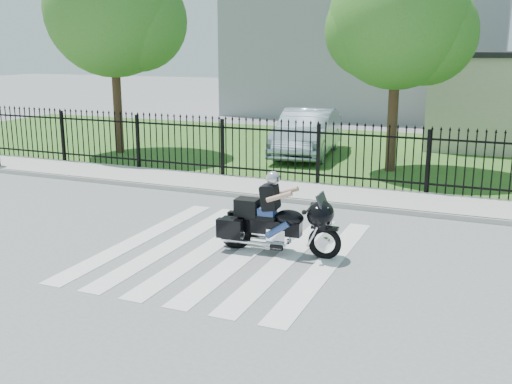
% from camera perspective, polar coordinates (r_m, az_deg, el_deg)
% --- Properties ---
extents(ground, '(120.00, 120.00, 0.00)m').
position_cam_1_polar(ground, '(11.78, -2.74, -5.64)').
color(ground, slate).
rests_on(ground, ground).
extents(crosswalk, '(5.00, 5.50, 0.01)m').
position_cam_1_polar(crosswalk, '(11.78, -2.74, -5.61)').
color(crosswalk, silver).
rests_on(crosswalk, ground).
extents(sidewalk, '(40.00, 2.00, 0.12)m').
position_cam_1_polar(sidewalk, '(16.23, 4.84, -0.03)').
color(sidewalk, '#ADAAA3').
rests_on(sidewalk, ground).
extents(curb, '(40.00, 0.12, 0.12)m').
position_cam_1_polar(curb, '(15.31, 3.69, -0.85)').
color(curb, '#ADAAA3').
rests_on(curb, ground).
extents(grass_strip, '(40.00, 12.00, 0.02)m').
position_cam_1_polar(grass_strip, '(22.88, 10.28, 3.69)').
color(grass_strip, '#2E5D1F').
rests_on(grass_strip, ground).
extents(iron_fence, '(26.00, 0.04, 1.80)m').
position_cam_1_polar(iron_fence, '(17.00, 5.94, 3.47)').
color(iron_fence, black).
rests_on(iron_fence, ground).
extents(tree_left, '(4.80, 4.80, 7.58)m').
position_cam_1_polar(tree_left, '(22.84, -13.52, 16.53)').
color(tree_left, '#382316').
rests_on(tree_left, ground).
extents(tree_mid, '(4.20, 4.20, 6.78)m').
position_cam_1_polar(tree_mid, '(19.33, 13.35, 15.62)').
color(tree_mid, '#382316').
rests_on(tree_mid, ground).
extents(building_tall, '(15.00, 10.00, 12.00)m').
position_cam_1_polar(building_tall, '(36.92, 10.94, 16.72)').
color(building_tall, gray).
rests_on(building_tall, ground).
extents(motorcycle_rider, '(2.48, 0.78, 1.64)m').
position_cam_1_polar(motorcycle_rider, '(11.51, 1.84, -2.59)').
color(motorcycle_rider, black).
rests_on(motorcycle_rider, ground).
extents(parked_car, '(2.35, 5.26, 1.68)m').
position_cam_1_polar(parked_car, '(21.89, 4.88, 5.67)').
color(parked_car, '#8C9EB0').
rests_on(parked_car, grass_strip).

